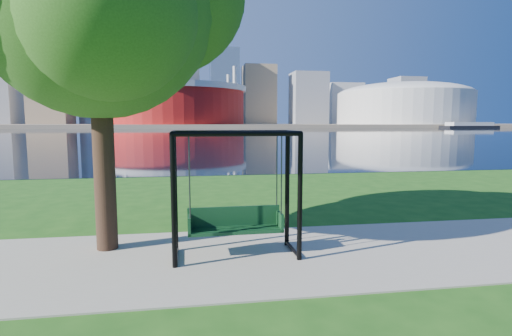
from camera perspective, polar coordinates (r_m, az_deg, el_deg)
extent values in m
plane|color=#1E5114|center=(8.63, 0.64, -11.47)|extent=(900.00, 900.00, 0.00)
cube|color=#9E937F|center=(8.16, 1.26, -12.44)|extent=(120.00, 4.00, 0.03)
cube|color=black|center=(110.13, -8.51, 4.97)|extent=(900.00, 180.00, 0.02)
cube|color=#937F60|center=(314.10, -9.01, 6.04)|extent=(900.00, 228.00, 2.00)
cylinder|color=maroon|center=(243.46, -11.36, 8.73)|extent=(80.00, 80.00, 22.00)
cylinder|color=silver|center=(244.05, -11.41, 10.96)|extent=(83.00, 83.00, 3.00)
cylinder|color=silver|center=(263.67, -3.96, 9.74)|extent=(2.00, 2.00, 32.00)
cylinder|color=silver|center=(265.80, -18.44, 9.40)|extent=(2.00, 2.00, 32.00)
cylinder|color=silver|center=(228.42, -19.97, 9.89)|extent=(2.00, 2.00, 32.00)
cylinder|color=silver|center=(225.93, -3.06, 10.31)|extent=(2.00, 2.00, 32.00)
cylinder|color=beige|center=(278.91, 20.28, 7.95)|extent=(84.00, 84.00, 20.00)
ellipsoid|color=beige|center=(279.35, 20.35, 9.79)|extent=(84.00, 84.00, 15.12)
cube|color=#998466|center=(326.37, -27.50, 13.34)|extent=(26.00, 26.00, 88.00)
cube|color=slate|center=(343.29, -21.29, 13.83)|extent=(30.00, 24.00, 95.00)
cube|color=gray|center=(317.44, -16.54, 12.55)|extent=(24.00, 24.00, 72.00)
cube|color=silver|center=(345.45, -10.85, 12.85)|extent=(32.00, 28.00, 80.00)
cube|color=slate|center=(320.44, -4.54, 11.48)|extent=(22.00, 22.00, 58.00)
cube|color=#998466|center=(338.64, 0.40, 10.37)|extent=(26.00, 26.00, 48.00)
cube|color=gray|center=(337.78, 7.50, 9.82)|extent=(28.00, 24.00, 42.00)
cube|color=silver|center=(374.27, 12.32, 8.93)|extent=(30.00, 26.00, 36.00)
cube|color=gray|center=(377.85, 20.62, 8.95)|extent=(24.00, 24.00, 40.00)
cube|color=#998466|center=(411.35, 24.44, 7.99)|extent=(26.00, 26.00, 32.00)
cylinder|color=black|center=(7.35, -11.70, -4.87)|extent=(0.10, 0.10, 2.46)
cylinder|color=black|center=(7.64, 6.29, -4.34)|extent=(0.10, 0.10, 2.46)
cylinder|color=black|center=(8.29, -11.51, -3.58)|extent=(0.10, 0.10, 2.46)
cylinder|color=black|center=(8.56, 4.48, -3.16)|extent=(0.10, 0.10, 2.46)
cylinder|color=black|center=(7.27, -2.57, 4.91)|extent=(2.36, 0.13, 0.10)
cylinder|color=black|center=(8.22, -3.44, 5.08)|extent=(2.36, 0.13, 0.10)
cylinder|color=black|center=(7.69, -11.81, 4.87)|extent=(0.11, 0.96, 0.10)
cylinder|color=black|center=(8.11, -11.41, -12.17)|extent=(0.09, 0.96, 0.08)
cylinder|color=black|center=(7.97, 5.42, 5.02)|extent=(0.11, 0.96, 0.10)
cylinder|color=black|center=(8.38, 5.25, -11.45)|extent=(0.09, 0.96, 0.08)
cube|color=black|center=(8.03, -2.95, -8.88)|extent=(1.88, 0.51, 0.06)
cube|color=black|center=(8.17, -3.14, -6.90)|extent=(1.87, 0.08, 0.41)
cube|color=black|center=(7.93, -9.52, -8.03)|extent=(0.06, 0.48, 0.36)
cube|color=black|center=(8.15, 3.42, -7.57)|extent=(0.06, 0.48, 0.36)
cylinder|color=#3A3A40|center=(7.56, -9.47, -1.42)|extent=(0.03, 0.03, 1.55)
cylinder|color=#3A3A40|center=(7.77, 3.66, -1.13)|extent=(0.03, 0.03, 1.55)
cylinder|color=#3A3A40|center=(7.95, -9.50, -1.04)|extent=(0.03, 0.03, 1.55)
cylinder|color=#3A3A40|center=(8.16, 3.00, -0.77)|extent=(0.03, 0.03, 1.55)
cylinder|color=black|center=(8.75, -20.96, 2.69)|extent=(0.43, 0.43, 4.29)
sphere|color=#285017|center=(7.85, -20.43, 20.31)|extent=(3.12, 3.12, 3.12)
cube|color=black|center=(245.30, 28.18, 5.20)|extent=(32.71, 11.40, 1.28)
cube|color=silver|center=(245.29, 28.20, 5.57)|extent=(26.18, 9.22, 1.92)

